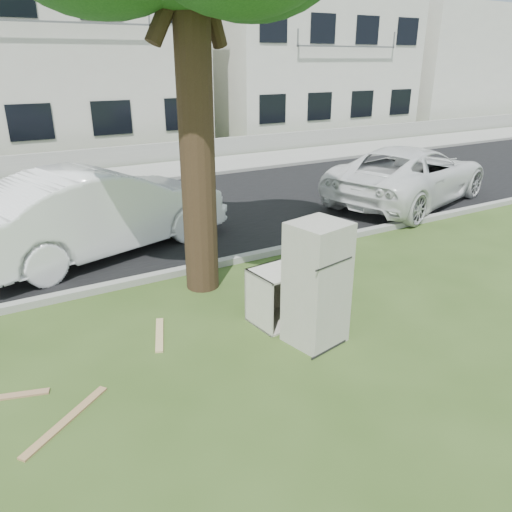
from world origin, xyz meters
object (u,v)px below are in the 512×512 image
fridge (317,284)px  car_center (100,211)px  car_right (410,175)px  cabinet (287,293)px

fridge → car_center: car_center is taller
car_center → car_right: car_center is taller
cabinet → fridge: bearing=-96.2°
cabinet → car_center: 4.48m
fridge → car_center: (-1.60, 4.86, 0.00)m
car_center → cabinet: bearing=-175.5°
car_center → car_right: (8.01, -0.36, -0.10)m
fridge → car_right: (6.40, 4.50, -0.10)m
car_right → cabinet: bearing=103.7°
car_center → car_right: size_ratio=0.96×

